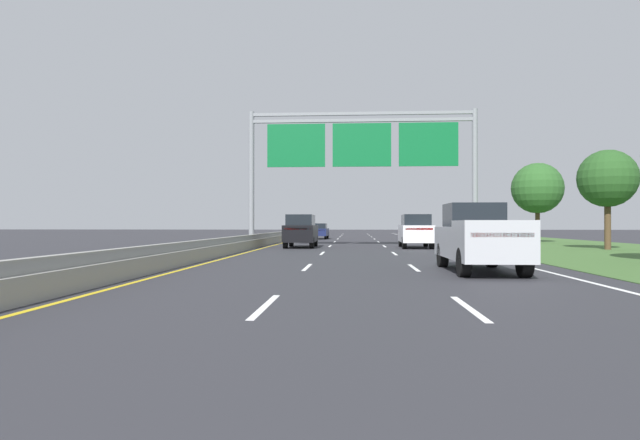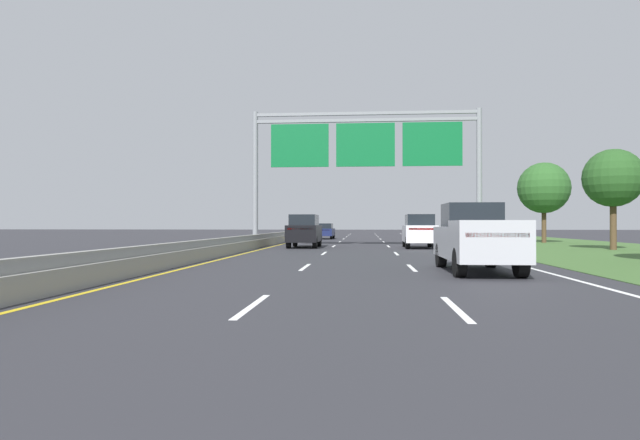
# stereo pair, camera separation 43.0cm
# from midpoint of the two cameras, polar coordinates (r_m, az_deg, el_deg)

# --- Properties ---
(ground_plane) EXTENTS (220.00, 220.00, 0.00)m
(ground_plane) POSITION_cam_midpoint_polar(r_m,az_deg,el_deg) (34.43, 4.67, -2.94)
(ground_plane) COLOR #2B2B30
(lane_striping) EXTENTS (11.96, 106.00, 0.01)m
(lane_striping) POSITION_cam_midpoint_polar(r_m,az_deg,el_deg) (33.97, 4.67, -2.97)
(lane_striping) COLOR white
(lane_striping) RESTS_ON ground
(grass_verge_right) EXTENTS (14.00, 110.00, 0.02)m
(grass_verge_right) POSITION_cam_midpoint_polar(r_m,az_deg,el_deg) (37.14, 26.75, -2.70)
(grass_verge_right) COLOR #3D602D
(grass_verge_right) RESTS_ON ground
(median_barrier_concrete) EXTENTS (0.60, 110.00, 0.85)m
(median_barrier_concrete) POSITION_cam_midpoint_polar(r_m,az_deg,el_deg) (35.04, -6.20, -2.32)
(median_barrier_concrete) COLOR gray
(median_barrier_concrete) RESTS_ON ground
(overhead_sign_gantry) EXTENTS (15.06, 0.42, 9.03)m
(overhead_sign_gantry) POSITION_cam_midpoint_polar(r_m,az_deg,el_deg) (36.00, 5.14, 7.35)
(overhead_sign_gantry) COLOR gray
(overhead_sign_gantry) RESTS_ON ground
(pickup_truck_silver) EXTENTS (2.01, 5.40, 2.20)m
(pickup_truck_silver) POSITION_cam_midpoint_polar(r_m,az_deg,el_deg) (17.95, 16.77, -1.81)
(pickup_truck_silver) COLOR #B2B5BA
(pickup_truck_silver) RESTS_ON ground
(car_white_right_lane_suv) EXTENTS (1.98, 4.73, 2.11)m
(car_white_right_lane_suv) POSITION_cam_midpoint_polar(r_m,az_deg,el_deg) (34.77, 10.74, -1.10)
(car_white_right_lane_suv) COLOR silver
(car_white_right_lane_suv) RESTS_ON ground
(car_navy_left_lane_sedan) EXTENTS (1.90, 4.43, 1.57)m
(car_navy_left_lane_sedan) POSITION_cam_midpoint_polar(r_m,az_deg,el_deg) (54.81, 0.71, -1.15)
(car_navy_left_lane_sedan) COLOR #161E47
(car_navy_left_lane_sedan) RESTS_ON ground
(car_black_left_lane_suv) EXTENTS (1.90, 4.70, 2.11)m
(car_black_left_lane_suv) POSITION_cam_midpoint_polar(r_m,az_deg,el_deg) (34.98, -1.29, -1.10)
(car_black_left_lane_suv) COLOR black
(car_black_left_lane_suv) RESTS_ON ground
(roadside_tree_mid) EXTENTS (3.37, 3.37, 5.87)m
(roadside_tree_mid) POSITION_cam_midpoint_polar(r_m,az_deg,el_deg) (35.86, 28.76, 3.86)
(roadside_tree_mid) COLOR #4C3823
(roadside_tree_mid) RESTS_ON ground
(roadside_tree_far) EXTENTS (4.07, 4.07, 6.44)m
(roadside_tree_far) POSITION_cam_midpoint_polar(r_m,az_deg,el_deg) (46.98, 22.73, 3.12)
(roadside_tree_far) COLOR #4C3823
(roadside_tree_far) RESTS_ON ground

